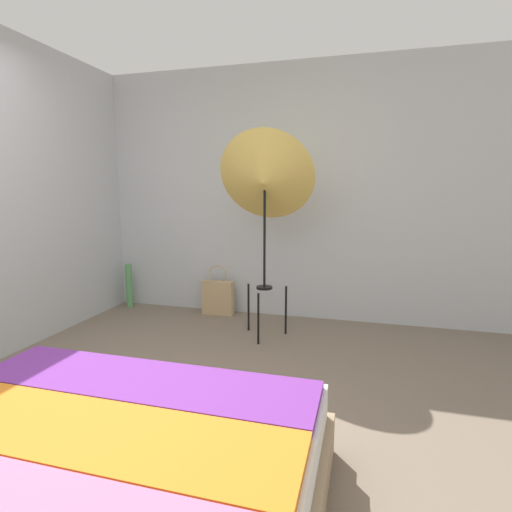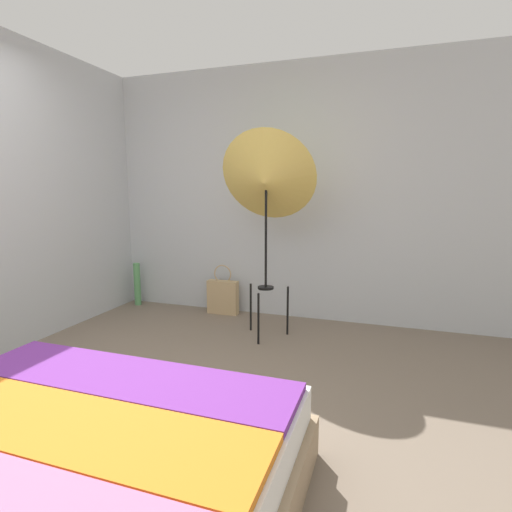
{
  "view_description": "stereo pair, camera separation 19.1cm",
  "coord_description": "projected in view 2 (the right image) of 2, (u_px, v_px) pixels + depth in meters",
  "views": [
    {
      "loc": [
        1.33,
        -1.6,
        1.33
      ],
      "look_at": [
        0.45,
        1.61,
        0.79
      ],
      "focal_mm": 28.0,
      "sensor_mm": 36.0,
      "label": 1
    },
    {
      "loc": [
        1.51,
        -1.54,
        1.33
      ],
      "look_at": [
        0.45,
        1.61,
        0.79
      ],
      "focal_mm": 28.0,
      "sensor_mm": 36.0,
      "label": 2
    }
  ],
  "objects": [
    {
      "name": "photo_umbrella",
      "position": [
        266.0,
        181.0,
        3.48
      ],
      "size": [
        0.87,
        0.53,
        1.85
      ],
      "color": "black",
      "rests_on": "ground_plane"
    },
    {
      "name": "bed",
      "position": [
        22.0,
        511.0,
        1.42
      ],
      "size": [
        1.8,
        1.86,
        0.42
      ],
      "color": "#997F60",
      "rests_on": "ground_plane"
    },
    {
      "name": "wall_back",
      "position": [
        244.0,
        194.0,
        4.28
      ],
      "size": [
        8.0,
        0.05,
        2.6
      ],
      "color": "#B7BCC1",
      "rests_on": "ground_plane"
    },
    {
      "name": "tote_bag",
      "position": [
        223.0,
        296.0,
        4.36
      ],
      "size": [
        0.34,
        0.1,
        0.54
      ],
      "color": "tan",
      "rests_on": "ground_plane"
    },
    {
      "name": "ground_plane",
      "position": [
        81.0,
        443.0,
        2.13
      ],
      "size": [
        14.0,
        14.0,
        0.0
      ],
      "primitive_type": "plane",
      "color": "#756656"
    },
    {
      "name": "paper_roll",
      "position": [
        137.0,
        284.0,
        4.69
      ],
      "size": [
        0.07,
        0.07,
        0.5
      ],
      "color": "#56995B",
      "rests_on": "ground_plane"
    },
    {
      "name": "wall_side_left",
      "position": [
        14.0,
        195.0,
        3.32
      ],
      "size": [
        0.05,
        8.0,
        2.6
      ],
      "color": "#B7BCC1",
      "rests_on": "ground_plane"
    }
  ]
}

